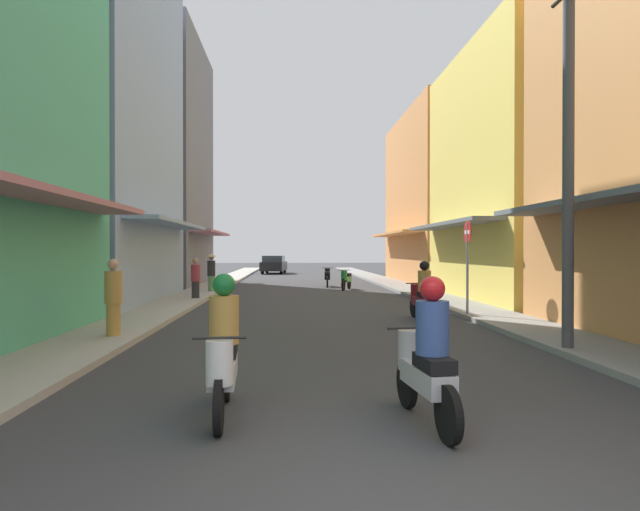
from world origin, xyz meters
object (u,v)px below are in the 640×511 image
object	(u,v)px
motorbike_maroon	(422,294)
pedestrian_midway	(211,271)
parked_car	(274,264)
utility_pole	(568,152)
pedestrian_far	(196,280)
street_sign_no_entry	(467,255)
motorbike_green	(346,279)
motorbike_silver	(426,358)
motorbike_white	(223,353)
motorbike_black	(327,277)
pedestrian_foreground	(113,300)

from	to	relation	value
motorbike_maroon	pedestrian_midway	world-z (taller)	pedestrian_midway
parked_car	utility_pole	world-z (taller)	utility_pole
utility_pole	pedestrian_midway	bearing A→B (deg)	120.34
pedestrian_midway	pedestrian_far	size ratio (longest dim) A/B	1.10
pedestrian_far	street_sign_no_entry	distance (m)	9.99
motorbike_maroon	pedestrian_midway	xyz separation A→B (m)	(-6.85, 9.36, 0.28)
motorbike_maroon	motorbike_green	world-z (taller)	motorbike_maroon
motorbike_silver	parked_car	world-z (taller)	motorbike_silver
pedestrian_midway	utility_pole	world-z (taller)	utility_pole
motorbike_white	motorbike_black	size ratio (longest dim) A/B	1.00
motorbike_maroon	parked_car	xyz separation A→B (m)	(-4.82, 30.33, 0.04)
parked_car	motorbike_black	bearing A→B (deg)	-78.97
pedestrian_midway	street_sign_no_entry	xyz separation A→B (m)	(8.20, -8.94, 0.74)
parked_car	pedestrian_far	xyz separation A→B (m)	(-2.12, -24.41, 0.05)
motorbike_maroon	motorbike_green	size ratio (longest dim) A/B	1.04
motorbike_black	motorbike_green	bearing A→B (deg)	-72.31
street_sign_no_entry	motorbike_white	bearing A→B (deg)	-123.02
motorbike_silver	pedestrian_far	size ratio (longest dim) A/B	1.14
motorbike_black	motorbike_green	size ratio (longest dim) A/B	1.04
utility_pole	street_sign_no_entry	bearing A→B (deg)	91.09
pedestrian_far	pedestrian_foreground	distance (m)	8.90
motorbike_silver	utility_pole	size ratio (longest dim) A/B	0.26
motorbike_green	pedestrian_far	world-z (taller)	pedestrian_far
motorbike_white	parked_car	xyz separation A→B (m)	(-0.59, 38.49, 0.04)
parked_car	pedestrian_midway	distance (m)	21.07
parked_car	utility_pole	size ratio (longest dim) A/B	0.60
motorbike_black	pedestrian_midway	bearing A→B (deg)	-140.30
parked_car	pedestrian_midway	size ratio (longest dim) A/B	2.44
motorbike_black	street_sign_no_entry	distance (m)	13.69
parked_car	pedestrian_foreground	bearing A→B (deg)	-93.86
street_sign_no_entry	pedestrian_foreground	bearing A→B (deg)	-158.00
pedestrian_midway	pedestrian_foreground	bearing A→B (deg)	-90.99
pedestrian_far	street_sign_no_entry	world-z (taller)	street_sign_no_entry
motorbike_silver	pedestrian_midway	size ratio (longest dim) A/B	1.04
motorbike_green	parked_car	size ratio (longest dim) A/B	0.41
motorbike_white	pedestrian_foreground	xyz separation A→B (m)	(-2.84, 5.18, 0.14)
motorbike_white	motorbike_green	bearing A→B (deg)	80.24
motorbike_maroon	street_sign_no_entry	bearing A→B (deg)	17.14
motorbike_white	motorbike_black	bearing A→B (deg)	83.12
street_sign_no_entry	motorbike_maroon	bearing A→B (deg)	-162.86
motorbike_silver	pedestrian_far	distance (m)	15.33
pedestrian_midway	pedestrian_far	distance (m)	3.45
motorbike_silver	motorbike_green	distance (m)	20.09
motorbike_green	pedestrian_foreground	xyz separation A→B (m)	(-6.21, -14.43, 0.34)
motorbike_white	pedestrian_midway	bearing A→B (deg)	98.52
motorbike_black	motorbike_silver	distance (m)	22.35
motorbike_white	motorbike_silver	bearing A→B (deg)	-11.42
motorbike_silver	street_sign_no_entry	bearing A→B (deg)	69.39
motorbike_white	street_sign_no_entry	bearing A→B (deg)	56.98
motorbike_black	parked_car	world-z (taller)	parked_car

